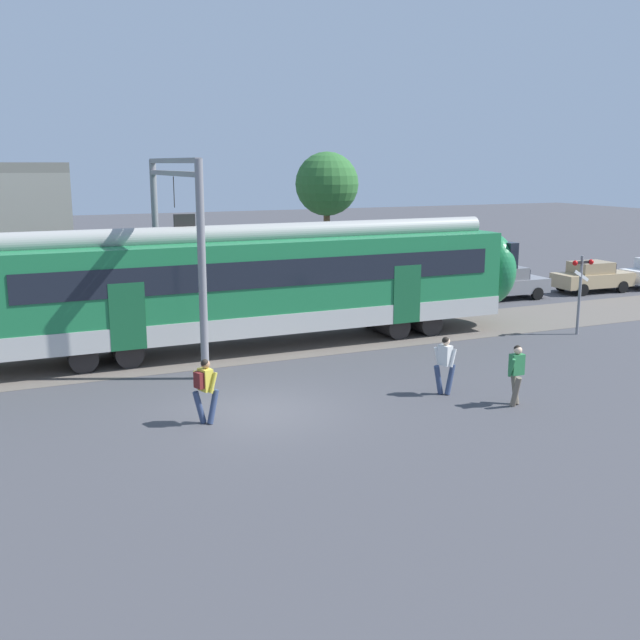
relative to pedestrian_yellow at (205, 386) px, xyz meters
name	(u,v)px	position (x,y,z in m)	size (l,w,h in m)	color
ground_plane	(260,411)	(1.54, 0.37, -0.99)	(160.00, 160.00, 0.00)	#424247
pedestrian_yellow	(205,386)	(0.00, 0.00, 0.00)	(0.71, 0.53, 1.67)	navy
pedestrian_white	(445,361)	(6.77, -0.36, -0.03)	(0.70, 0.53, 1.67)	navy
pedestrian_green	(516,371)	(7.97, -1.96, -0.03)	(0.54, 0.63, 1.67)	#6B6051
parked_car_grey	(506,283)	(17.80, 11.24, -0.21)	(4.04, 1.84, 1.54)	gray
parked_car_tan	(592,277)	(23.01, 11.09, -0.21)	(4.07, 1.89, 1.54)	tan
catenary_gantry	(175,227)	(1.06, 7.10, 3.32)	(0.24, 6.64, 6.53)	gray
crossing_signal	(581,282)	(15.57, 3.97, 1.02)	(0.96, 0.22, 3.00)	gray
street_tree_right	(327,185)	(10.78, 16.43, 4.34)	(3.10, 3.10, 6.93)	brown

